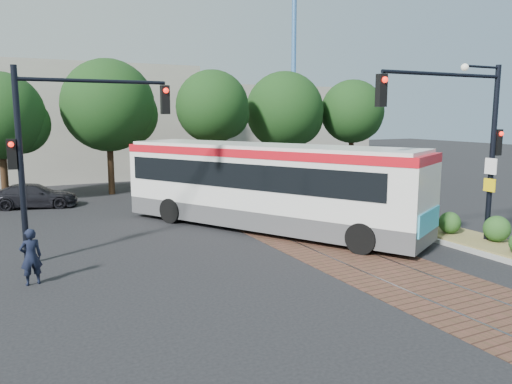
# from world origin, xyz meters

# --- Properties ---
(ground) EXTENTS (120.00, 120.00, 0.00)m
(ground) POSITION_xyz_m (0.00, 0.00, 0.00)
(ground) COLOR black
(ground) RESTS_ON ground
(trackbed) EXTENTS (3.60, 40.00, 0.02)m
(trackbed) POSITION_xyz_m (0.00, 4.00, 0.01)
(trackbed) COLOR #553127
(trackbed) RESTS_ON ground
(tree_row) EXTENTS (26.40, 5.60, 7.67)m
(tree_row) POSITION_xyz_m (1.21, 16.42, 4.85)
(tree_row) COLOR #382314
(tree_row) RESTS_ON ground
(warehouses) EXTENTS (40.00, 13.00, 8.00)m
(warehouses) POSITION_xyz_m (-0.53, 28.75, 3.81)
(warehouses) COLOR #ADA899
(warehouses) RESTS_ON ground
(crane) EXTENTS (8.00, 0.50, 18.00)m
(crane) POSITION_xyz_m (18.00, 34.00, 10.88)
(crane) COLOR #3F72B2
(crane) RESTS_ON ground
(city_bus) EXTENTS (8.53, 12.40, 3.40)m
(city_bus) POSITION_xyz_m (-0.74, 4.87, 1.90)
(city_bus) COLOR #47474A
(city_bus) RESTS_ON ground
(traffic_island) EXTENTS (2.20, 5.20, 1.13)m
(traffic_island) POSITION_xyz_m (4.82, -0.90, 0.33)
(traffic_island) COLOR gray
(traffic_island) RESTS_ON ground
(signal_pole_main) EXTENTS (5.49, 0.46, 6.00)m
(signal_pole_main) POSITION_xyz_m (3.86, -0.81, 4.16)
(signal_pole_main) COLOR black
(signal_pole_main) RESTS_ON ground
(signal_pole_left) EXTENTS (4.99, 0.34, 6.00)m
(signal_pole_left) POSITION_xyz_m (-8.37, 4.00, 3.86)
(signal_pole_left) COLOR black
(signal_pole_left) RESTS_ON ground
(officer) EXTENTS (0.62, 0.46, 1.55)m
(officer) POSITION_xyz_m (-9.47, 1.89, 0.78)
(officer) COLOR black
(officer) RESTS_ON ground
(parked_car) EXTENTS (4.34, 2.54, 1.18)m
(parked_car) POSITION_xyz_m (-8.74, 14.24, 0.59)
(parked_car) COLOR black
(parked_car) RESTS_ON ground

